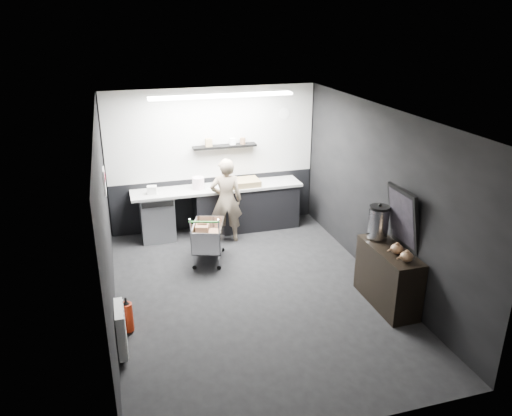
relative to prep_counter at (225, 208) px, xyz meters
name	(u,v)px	position (x,y,z in m)	size (l,w,h in m)	color
floor	(253,294)	(-0.14, -2.42, -0.46)	(5.50, 5.50, 0.00)	black
ceiling	(253,114)	(-0.14, -2.42, 2.24)	(5.50, 5.50, 0.00)	beige
wall_back	(213,159)	(-0.14, 0.33, 0.89)	(5.50, 5.50, 0.00)	black
wall_front	(337,317)	(-0.14, -5.17, 0.89)	(5.50, 5.50, 0.00)	black
wall_left	(106,226)	(-2.14, -2.42, 0.89)	(5.50, 5.50, 0.00)	black
wall_right	(380,197)	(1.86, -2.42, 0.89)	(5.50, 5.50, 0.00)	black
kitchen_wall_panel	(213,133)	(-0.14, 0.31, 1.39)	(3.95, 0.02, 1.70)	silver
dado_panel	(215,201)	(-0.14, 0.31, 0.04)	(3.95, 0.02, 1.00)	black
floating_shelf	(225,146)	(0.06, 0.20, 1.16)	(1.20, 0.22, 0.04)	black
wall_clock	(284,113)	(1.26, 0.30, 1.69)	(0.20, 0.20, 0.03)	white
poster	(105,181)	(-2.12, -1.12, 1.09)	(0.02, 0.30, 0.40)	white
poster_red_band	(104,177)	(-2.11, -1.12, 1.16)	(0.01, 0.22, 0.10)	red
radiator	(121,329)	(-2.08, -3.32, -0.11)	(0.10, 0.50, 0.60)	white
ceiling_strip	(222,96)	(-0.14, -0.57, 2.21)	(2.40, 0.20, 0.04)	white
prep_counter	(225,208)	(0.00, 0.00, 0.00)	(3.20, 0.61, 0.90)	black
person	(226,200)	(-0.08, -0.45, 0.33)	(0.57, 0.38, 1.57)	#C1B499
shopping_cart	(208,237)	(-0.56, -1.15, -0.03)	(0.72, 0.96, 0.90)	silver
sideboard	(388,268)	(1.64, -3.19, 0.10)	(0.49, 1.16, 1.74)	black
fire_extinguisher	(127,316)	(-1.99, -2.88, -0.22)	(0.15, 0.15, 0.49)	#A8240B
cardboard_box	(244,182)	(0.36, -0.05, 0.50)	(0.57, 0.43, 0.11)	#937B4E
pink_tub	(198,183)	(-0.50, 0.00, 0.55)	(0.22, 0.22, 0.22)	white
white_container	(152,190)	(-1.35, -0.05, 0.52)	(0.17, 0.13, 0.15)	white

